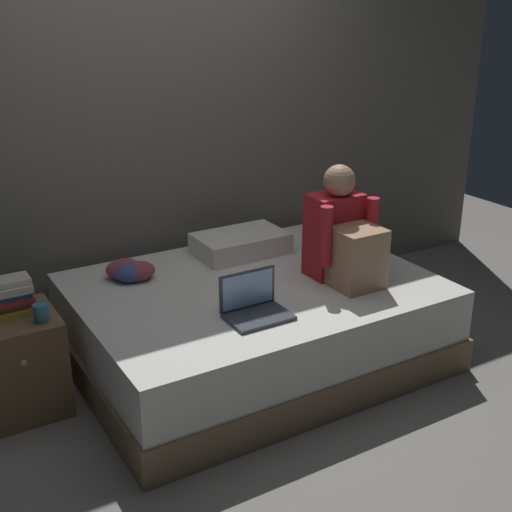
# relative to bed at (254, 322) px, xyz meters

# --- Properties ---
(ground_plane) EXTENTS (8.00, 8.00, 0.00)m
(ground_plane) POSITION_rel_bed_xyz_m (-0.20, -0.30, -0.24)
(ground_plane) COLOR gray
(wall_back) EXTENTS (5.60, 0.10, 2.70)m
(wall_back) POSITION_rel_bed_xyz_m (-0.20, 0.90, 1.11)
(wall_back) COLOR slate
(wall_back) RESTS_ON ground_plane
(bed) EXTENTS (2.00, 1.50, 0.49)m
(bed) POSITION_rel_bed_xyz_m (0.00, 0.00, 0.00)
(bed) COLOR #7A6047
(bed) RESTS_ON ground_plane
(nightstand) EXTENTS (0.44, 0.46, 0.52)m
(nightstand) POSITION_rel_bed_xyz_m (-1.30, 0.18, 0.02)
(nightstand) COLOR brown
(nightstand) RESTS_ON ground_plane
(person_sitting) EXTENTS (0.39, 0.44, 0.66)m
(person_sitting) POSITION_rel_bed_xyz_m (0.46, -0.20, 0.50)
(person_sitting) COLOR #B21E28
(person_sitting) RESTS_ON bed
(laptop) EXTENTS (0.32, 0.23, 0.22)m
(laptop) POSITION_rel_bed_xyz_m (-0.21, -0.36, 0.30)
(laptop) COLOR #333842
(laptop) RESTS_ON bed
(pillow) EXTENTS (0.56, 0.36, 0.13)m
(pillow) POSITION_rel_bed_xyz_m (0.17, 0.45, 0.31)
(pillow) COLOR silver
(pillow) RESTS_ON bed
(book_stack) EXTENTS (0.21, 0.16, 0.19)m
(book_stack) POSITION_rel_bed_xyz_m (-1.27, 0.22, 0.37)
(book_stack) COLOR gold
(book_stack) RESTS_ON nightstand
(mug) EXTENTS (0.08, 0.08, 0.09)m
(mug) POSITION_rel_bed_xyz_m (-1.17, 0.06, 0.32)
(mug) COLOR teal
(mug) RESTS_ON nightstand
(clothes_pile) EXTENTS (0.26, 0.24, 0.11)m
(clothes_pile) POSITION_rel_bed_xyz_m (-0.58, 0.40, 0.30)
(clothes_pile) COLOR #8E3D47
(clothes_pile) RESTS_ON bed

